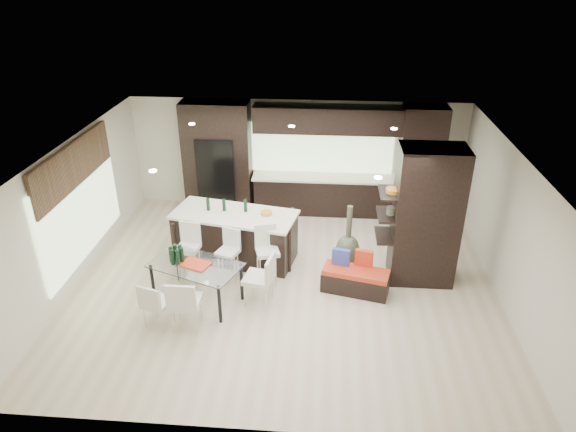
# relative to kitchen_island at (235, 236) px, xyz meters

# --- Properties ---
(ground) EXTENTS (8.00, 8.00, 0.00)m
(ground) POSITION_rel_kitchen_island_xyz_m (1.11, -0.85, -0.52)
(ground) COLOR beige
(ground) RESTS_ON ground
(back_wall) EXTENTS (8.00, 0.02, 2.70)m
(back_wall) POSITION_rel_kitchen_island_xyz_m (1.11, 2.65, 0.83)
(back_wall) COLOR silver
(back_wall) RESTS_ON ground
(left_wall) EXTENTS (0.02, 7.00, 2.70)m
(left_wall) POSITION_rel_kitchen_island_xyz_m (-2.89, -0.85, 0.83)
(left_wall) COLOR silver
(left_wall) RESTS_ON ground
(right_wall) EXTENTS (0.02, 7.00, 2.70)m
(right_wall) POSITION_rel_kitchen_island_xyz_m (5.11, -0.85, 0.83)
(right_wall) COLOR silver
(right_wall) RESTS_ON ground
(ceiling) EXTENTS (8.00, 7.00, 0.02)m
(ceiling) POSITION_rel_kitchen_island_xyz_m (1.11, -0.85, 2.18)
(ceiling) COLOR white
(ceiling) RESTS_ON ground
(window_left) EXTENTS (0.04, 3.20, 1.90)m
(window_left) POSITION_rel_kitchen_island_xyz_m (-2.85, -0.65, 0.83)
(window_left) COLOR #B2D199
(window_left) RESTS_ON left_wall
(window_back) EXTENTS (3.40, 0.04, 1.20)m
(window_back) POSITION_rel_kitchen_island_xyz_m (1.71, 2.61, 1.03)
(window_back) COLOR #B2D199
(window_back) RESTS_ON back_wall
(stone_accent) EXTENTS (0.08, 3.00, 0.80)m
(stone_accent) POSITION_rel_kitchen_island_xyz_m (-2.82, -0.65, 1.73)
(stone_accent) COLOR brown
(stone_accent) RESTS_ON left_wall
(ceiling_spots) EXTENTS (4.00, 3.00, 0.02)m
(ceiling_spots) POSITION_rel_kitchen_island_xyz_m (1.11, -0.60, 2.16)
(ceiling_spots) COLOR white
(ceiling_spots) RESTS_ON ceiling
(back_cabinetry) EXTENTS (6.80, 0.68, 2.70)m
(back_cabinetry) POSITION_rel_kitchen_island_xyz_m (1.61, 2.32, 0.83)
(back_cabinetry) COLOR black
(back_cabinetry) RESTS_ON ground
(refrigerator) EXTENTS (0.90, 0.68, 1.90)m
(refrigerator) POSITION_rel_kitchen_island_xyz_m (-0.79, 2.27, 0.43)
(refrigerator) COLOR black
(refrigerator) RESTS_ON ground
(partition_column) EXTENTS (1.20, 0.80, 2.70)m
(partition_column) POSITION_rel_kitchen_island_xyz_m (3.71, -0.45, 0.83)
(partition_column) COLOR black
(partition_column) RESTS_ON ground
(kitchen_island) EXTENTS (2.67, 1.56, 1.04)m
(kitchen_island) POSITION_rel_kitchen_island_xyz_m (0.00, 0.00, 0.00)
(kitchen_island) COLOR black
(kitchen_island) RESTS_ON ground
(stool_left) EXTENTS (0.47, 0.47, 0.94)m
(stool_left) POSITION_rel_kitchen_island_xyz_m (-0.77, -0.85, -0.05)
(stool_left) COLOR silver
(stool_left) RESTS_ON ground
(stool_mid) EXTENTS (0.49, 0.49, 0.86)m
(stool_mid) POSITION_rel_kitchen_island_xyz_m (0.00, -0.83, -0.09)
(stool_mid) COLOR silver
(stool_mid) RESTS_ON ground
(stool_right) EXTENTS (0.52, 0.52, 0.95)m
(stool_right) POSITION_rel_kitchen_island_xyz_m (0.77, -0.85, -0.05)
(stool_right) COLOR silver
(stool_right) RESTS_ON ground
(bench) EXTENTS (1.31, 0.75, 0.48)m
(bench) POSITION_rel_kitchen_island_xyz_m (2.44, -1.03, -0.28)
(bench) COLOR black
(bench) RESTS_ON ground
(floor_vase) EXTENTS (0.50, 0.50, 1.33)m
(floor_vase) POSITION_rel_kitchen_island_xyz_m (2.32, -0.08, 0.14)
(floor_vase) COLOR #4B523B
(floor_vase) RESTS_ON ground
(dining_table) EXTENTS (1.81, 1.42, 0.77)m
(dining_table) POSITION_rel_kitchen_island_xyz_m (-0.44, -1.53, -0.14)
(dining_table) COLOR white
(dining_table) RESTS_ON ground
(chair_near) EXTENTS (0.50, 0.50, 0.93)m
(chair_near) POSITION_rel_kitchen_island_xyz_m (-0.44, -2.31, -0.06)
(chair_near) COLOR silver
(chair_near) RESTS_ON ground
(chair_far) EXTENTS (0.55, 0.55, 0.81)m
(chair_far) POSITION_rel_kitchen_island_xyz_m (-0.94, -2.28, -0.12)
(chair_far) COLOR silver
(chair_far) RESTS_ON ground
(chair_end) EXTENTS (0.59, 0.59, 0.93)m
(chair_end) POSITION_rel_kitchen_island_xyz_m (0.68, -1.53, -0.06)
(chair_end) COLOR silver
(chair_end) RESTS_ON ground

